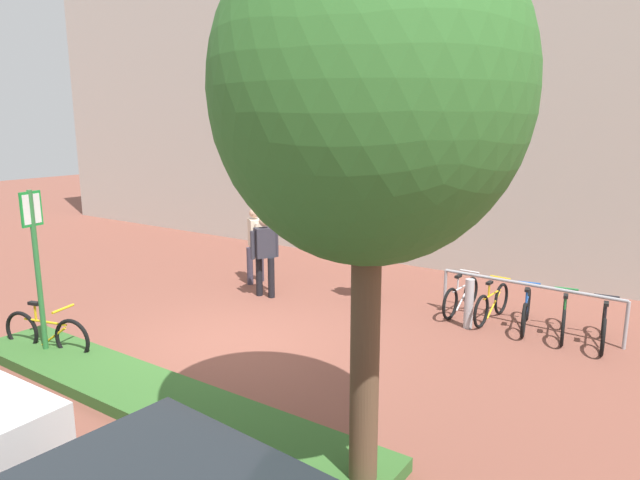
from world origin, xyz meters
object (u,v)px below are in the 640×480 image
object	(u,v)px
tree_sidewalk	(369,93)
person_shirt_white	(367,254)
bike_at_sign	(47,334)
bollard_steel	(469,304)
person_suited_dark	(265,251)
parking_sign_post	(36,251)
bike_rack_cluster	(527,309)
person_shirt_blue	(255,241)

from	to	relation	value
tree_sidewalk	person_shirt_white	xyz separation A→B (m)	(-3.02, 5.38, -2.86)
tree_sidewalk	bike_at_sign	xyz separation A→B (m)	(-5.77, 0.10, -3.50)
bollard_steel	person_suited_dark	bearing A→B (deg)	-171.74
tree_sidewalk	person_suited_dark	size ratio (longest dim) A/B	3.13
person_suited_dark	person_shirt_white	xyz separation A→B (m)	(1.87, 0.99, 0.00)
parking_sign_post	bike_rack_cluster	distance (m)	8.14
bike_rack_cluster	person_shirt_white	distance (m)	3.21
parking_sign_post	person_shirt_blue	world-z (taller)	parking_sign_post
parking_sign_post	person_suited_dark	bearing A→B (deg)	79.84
bollard_steel	person_suited_dark	distance (m)	4.25
parking_sign_post	bollard_steel	distance (m)	7.13
bike_rack_cluster	person_shirt_blue	size ratio (longest dim) A/B	1.86
parking_sign_post	bike_rack_cluster	world-z (taller)	parking_sign_post
bike_at_sign	bollard_steel	bearing A→B (deg)	44.10
tree_sidewalk	bike_rack_cluster	xyz separation A→B (m)	(0.12, 5.57, -3.50)
bike_at_sign	person_shirt_white	distance (m)	5.98
person_suited_dark	bike_at_sign	bearing A→B (deg)	-101.54
bike_rack_cluster	person_suited_dark	bearing A→B (deg)	-166.69
parking_sign_post	person_suited_dark	world-z (taller)	parking_sign_post
tree_sidewalk	bollard_steel	size ratio (longest dim) A/B	5.99
tree_sidewalk	person_suited_dark	bearing A→B (deg)	138.16
tree_sidewalk	person_shirt_blue	xyz separation A→B (m)	(-5.75, 5.06, -2.86)
bike_at_sign	person_suited_dark	distance (m)	4.42
bike_rack_cluster	bollard_steel	bearing A→B (deg)	-145.60
bike_at_sign	person_shirt_blue	distance (m)	5.00
bike_at_sign	parking_sign_post	bearing A→B (deg)	-41.86
person_shirt_blue	person_suited_dark	bearing A→B (deg)	-38.48
person_shirt_blue	bike_at_sign	bearing A→B (deg)	-90.24
parking_sign_post	bike_rack_cluster	bearing A→B (deg)	43.74
bike_at_sign	person_shirt_white	size ratio (longest dim) A/B	0.96
parking_sign_post	person_shirt_blue	xyz separation A→B (m)	(-0.07, 5.04, -0.72)
parking_sign_post	bike_at_sign	xyz separation A→B (m)	(-0.09, 0.08, -1.36)
person_shirt_white	person_shirt_blue	bearing A→B (deg)	-173.43
bollard_steel	person_shirt_blue	world-z (taller)	person_shirt_blue
parking_sign_post	bike_at_sign	size ratio (longest dim) A/B	1.60
person_shirt_white	person_shirt_blue	size ratio (longest dim) A/B	1.00
parking_sign_post	person_shirt_blue	distance (m)	5.09
bike_rack_cluster	person_shirt_blue	distance (m)	5.93
tree_sidewalk	person_shirt_blue	world-z (taller)	tree_sidewalk
tree_sidewalk	person_shirt_blue	distance (m)	8.18
parking_sign_post	bike_rack_cluster	size ratio (longest dim) A/B	0.82
person_suited_dark	person_shirt_blue	bearing A→B (deg)	141.52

